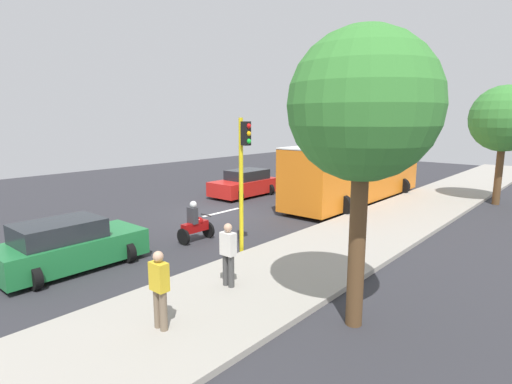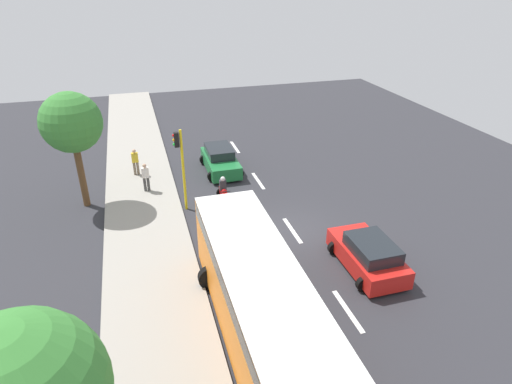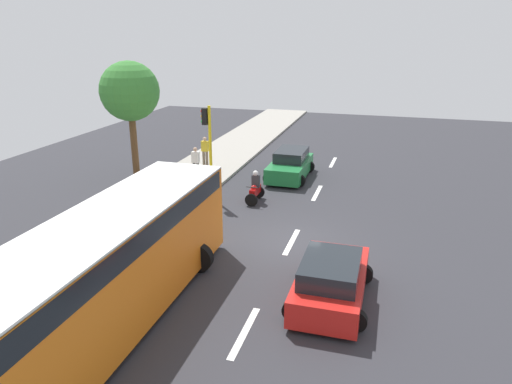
% 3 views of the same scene
% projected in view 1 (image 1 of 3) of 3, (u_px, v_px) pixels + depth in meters
% --- Properties ---
extents(ground_plane, '(40.00, 60.00, 0.10)m').
position_uv_depth(ground_plane, '(222.00, 213.00, 19.64)').
color(ground_plane, '#2D2D33').
extents(sidewalk, '(4.00, 60.00, 0.15)m').
position_uv_depth(sidewalk, '(354.00, 239.00, 15.11)').
color(sidewalk, '#9E998E').
rests_on(sidewalk, ground).
extents(lane_stripe_north, '(0.20, 2.40, 0.01)m').
position_uv_depth(lane_stripe_north, '(106.00, 240.00, 15.16)').
color(lane_stripe_north, white).
rests_on(lane_stripe_north, ground).
extents(lane_stripe_mid, '(0.20, 2.40, 0.01)m').
position_uv_depth(lane_stripe_mid, '(222.00, 212.00, 19.63)').
color(lane_stripe_mid, white).
rests_on(lane_stripe_mid, ground).
extents(lane_stripe_south, '(0.20, 2.40, 0.01)m').
position_uv_depth(lane_stripe_south, '(294.00, 195.00, 24.09)').
color(lane_stripe_south, white).
rests_on(lane_stripe_south, ground).
extents(lane_stripe_far_south, '(0.20, 2.40, 0.01)m').
position_uv_depth(lane_stripe_far_south, '(344.00, 183.00, 28.56)').
color(lane_stripe_far_south, white).
rests_on(lane_stripe_far_south, ground).
extents(car_green, '(2.28, 4.21, 1.52)m').
position_uv_depth(car_green, '(69.00, 246.00, 12.18)').
color(car_green, '#1E7238').
rests_on(car_green, ground).
extents(car_red, '(2.36, 4.05, 1.52)m').
position_uv_depth(car_red, '(244.00, 184.00, 23.62)').
color(car_red, red).
rests_on(car_red, ground).
extents(city_bus, '(3.20, 11.00, 3.16)m').
position_uv_depth(city_bus, '(357.00, 168.00, 21.92)').
color(city_bus, orange).
rests_on(city_bus, ground).
extents(motorcycle, '(0.60, 1.30, 1.53)m').
position_uv_depth(motorcycle, '(195.00, 224.00, 14.91)').
color(motorcycle, black).
rests_on(motorcycle, ground).
extents(pedestrian_near_signal, '(0.40, 0.24, 1.69)m').
position_uv_depth(pedestrian_near_signal, '(228.00, 253.00, 10.51)').
color(pedestrian_near_signal, '#3F3F3F').
rests_on(pedestrian_near_signal, sidewalk).
extents(pedestrian_by_tree, '(0.40, 0.24, 1.69)m').
position_uv_depth(pedestrian_by_tree, '(159.00, 288.00, 8.35)').
color(pedestrian_by_tree, '#72604C').
rests_on(pedestrian_by_tree, sidewalk).
extents(traffic_light_corner, '(0.49, 0.24, 4.50)m').
position_uv_depth(traffic_light_corner, '(243.00, 167.00, 13.23)').
color(traffic_light_corner, yellow).
rests_on(traffic_light_corner, ground).
extents(street_tree_north, '(3.10, 3.10, 6.29)m').
position_uv_depth(street_tree_north, '(363.00, 107.00, 8.15)').
color(street_tree_north, brown).
rests_on(street_tree_north, ground).
extents(street_tree_center, '(3.36, 3.36, 6.14)m').
position_uv_depth(street_tree_center, '(505.00, 119.00, 20.65)').
color(street_tree_center, brown).
rests_on(street_tree_center, ground).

